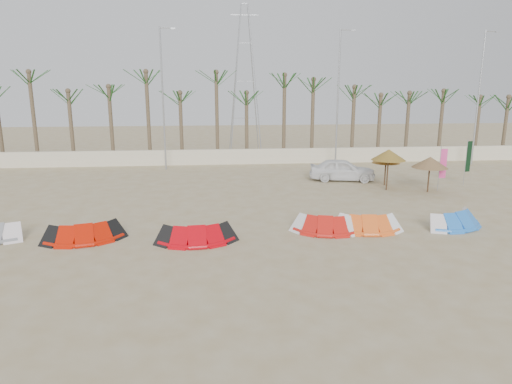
{
  "coord_description": "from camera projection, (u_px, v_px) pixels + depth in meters",
  "views": [
    {
      "loc": [
        -2.17,
        -16.89,
        6.77
      ],
      "look_at": [
        0.0,
        6.0,
        1.3
      ],
      "focal_mm": 32.0,
      "sensor_mm": 36.0,
      "label": 1
    }
  ],
  "objects": [
    {
      "name": "boundary_wall",
      "position": [
        239.0,
        157.0,
        39.28
      ],
      "size": [
        60.0,
        0.3,
        1.3
      ],
      "primitive_type": "cube",
      "color": "beige",
      "rests_on": "ground"
    },
    {
      "name": "flag_pink",
      "position": [
        442.0,
        165.0,
        29.16
      ],
      "size": [
        0.45,
        0.07,
        2.91
      ],
      "color": "#A5A8AD",
      "rests_on": "ground"
    },
    {
      "name": "lamp_d",
      "position": [
        479.0,
        96.0,
        38.0
      ],
      "size": [
        1.25,
        0.14,
        11.0
      ],
      "color": "#A5A8AD",
      "rests_on": "ground"
    },
    {
      "name": "parasol_right",
      "position": [
        386.0,
        158.0,
        30.8
      ],
      "size": [
        1.9,
        1.9,
        2.24
      ],
      "color": "#4C331E",
      "rests_on": "ground"
    },
    {
      "name": "kite_orange",
      "position": [
        366.0,
        221.0,
        21.65
      ],
      "size": [
        3.27,
        1.81,
        0.9
      ],
      "color": "orange",
      "rests_on": "ground"
    },
    {
      "name": "ground",
      "position": [
        270.0,
        258.0,
        18.13
      ],
      "size": [
        120.0,
        120.0,
        0.0
      ],
      "primitive_type": "plane",
      "color": "tan",
      "rests_on": "ground"
    },
    {
      "name": "kite_red_right",
      "position": [
        324.0,
        222.0,
        21.48
      ],
      "size": [
        3.41,
        2.19,
        0.9
      ],
      "color": "red",
      "rests_on": "ground"
    },
    {
      "name": "lamp_c",
      "position": [
        338.0,
        96.0,
        36.9
      ],
      "size": [
        1.25,
        0.14,
        11.0
      ],
      "color": "#A5A8AD",
      "rests_on": "ground"
    },
    {
      "name": "pylon",
      "position": [
        245.0,
        154.0,
        45.34
      ],
      "size": [
        3.0,
        3.0,
        14.0
      ],
      "primitive_type": null,
      "color": "#A5A8AD",
      "rests_on": "ground"
    },
    {
      "name": "kite_red_mid",
      "position": [
        197.0,
        231.0,
        20.13
      ],
      "size": [
        3.54,
        1.76,
        0.9
      ],
      "color": "red",
      "rests_on": "ground"
    },
    {
      "name": "lamp_b",
      "position": [
        163.0,
        97.0,
        35.61
      ],
      "size": [
        1.25,
        0.14,
        11.0
      ],
      "color": "#A5A8AD",
      "rests_on": "ground"
    },
    {
      "name": "kite_red_left",
      "position": [
        86.0,
        230.0,
        20.33
      ],
      "size": [
        3.72,
        2.29,
        0.9
      ],
      "color": "red",
      "rests_on": "ground"
    },
    {
      "name": "parasol_left",
      "position": [
        389.0,
        155.0,
        29.3
      ],
      "size": [
        2.21,
        2.21,
        2.68
      ],
      "color": "#4C331E",
      "rests_on": "ground"
    },
    {
      "name": "car",
      "position": [
        342.0,
        170.0,
        32.56
      ],
      "size": [
        4.89,
        2.71,
        1.57
      ],
      "primitive_type": "imported",
      "rotation": [
        0.0,
        0.0,
        1.38
      ],
      "color": "white",
      "rests_on": "ground"
    },
    {
      "name": "parasol_mid",
      "position": [
        430.0,
        162.0,
        28.83
      ],
      "size": [
        2.24,
        2.24,
        2.28
      ],
      "color": "#4C331E",
      "rests_on": "ground"
    },
    {
      "name": "kite_blue",
      "position": [
        453.0,
        217.0,
        22.23
      ],
      "size": [
        3.63,
        2.58,
        0.9
      ],
      "color": "blue",
      "rests_on": "ground"
    },
    {
      "name": "flag_green",
      "position": [
        468.0,
        158.0,
        30.71
      ],
      "size": [
        0.44,
        0.13,
        3.2
      ],
      "color": "#A5A8AD",
      "rests_on": "ground"
    },
    {
      "name": "palm_line",
      "position": [
        245.0,
        88.0,
        39.46
      ],
      "size": [
        52.0,
        4.0,
        7.7
      ],
      "color": "brown",
      "rests_on": "ground"
    }
  ]
}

